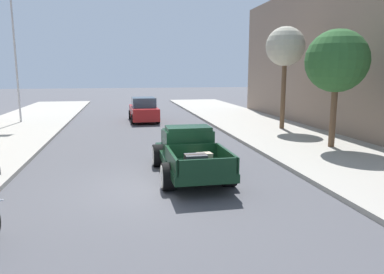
{
  "coord_description": "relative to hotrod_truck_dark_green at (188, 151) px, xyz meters",
  "views": [
    {
      "loc": [
        -1.05,
        -10.26,
        3.33
      ],
      "look_at": [
        1.44,
        2.52,
        1.0
      ],
      "focal_mm": 33.89,
      "sensor_mm": 36.0,
      "label": 1
    }
  ],
  "objects": [
    {
      "name": "hotrod_truck_dark_green",
      "position": [
        0.0,
        0.0,
        0.0
      ],
      "size": [
        2.23,
        4.96,
        1.58
      ],
      "color": "black",
      "rests_on": "ground"
    },
    {
      "name": "flagpole",
      "position": [
        -8.38,
        13.58,
        5.02
      ],
      "size": [
        1.74,
        0.16,
        9.16
      ],
      "color": "#B2B2B7",
      "rests_on": "sidewalk_left"
    },
    {
      "name": "street_tree_second",
      "position": [
        6.9,
        7.73,
        3.93
      ],
      "size": [
        2.16,
        2.16,
        5.68
      ],
      "color": "brown",
      "rests_on": "sidewalk_right"
    },
    {
      "name": "street_tree_nearest",
      "position": [
        6.75,
        2.45,
        3.02
      ],
      "size": [
        2.61,
        2.61,
        4.96
      ],
      "color": "brown",
      "rests_on": "sidewalk_right"
    },
    {
      "name": "sidewalk_right",
      "position": [
        6.18,
        -1.27,
        -0.68
      ],
      "size": [
        5.5,
        64.0,
        0.15
      ],
      "primitive_type": "cube",
      "color": "#9E998E",
      "rests_on": "ground"
    },
    {
      "name": "car_background_red",
      "position": [
        -0.66,
        13.42,
        0.01
      ],
      "size": [
        1.97,
        4.35,
        1.65
      ],
      "color": "#AD1E1E",
      "rests_on": "ground"
    },
    {
      "name": "ground_plane",
      "position": [
        -1.07,
        -1.27,
        -0.75
      ],
      "size": [
        140.0,
        140.0,
        0.0
      ],
      "primitive_type": "plane",
      "color": "#47474C"
    }
  ]
}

